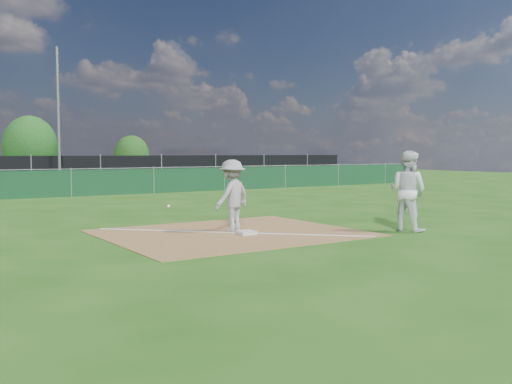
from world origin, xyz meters
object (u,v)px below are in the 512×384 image
at_px(tree_right, 132,156).
at_px(light_pole, 58,117).
at_px(first_base, 246,233).
at_px(play_at_first, 232,196).
at_px(car_right, 105,172).
at_px(runner, 408,191).
at_px(tree_mid, 30,146).
at_px(car_mid, 29,173).

bearing_deg(tree_right, light_pole, -128.95).
relative_size(first_base, play_at_first, 0.16).
bearing_deg(first_base, car_right, 78.16).
distance_m(runner, tree_right, 34.78).
height_order(car_right, tree_mid, tree_mid).
bearing_deg(light_pole, play_at_first, -93.57).
bearing_deg(runner, light_pole, -6.50).
height_order(light_pole, tree_mid, light_pole).
relative_size(light_pole, tree_mid, 1.67).
distance_m(first_base, tree_mid, 34.61).
distance_m(light_pole, runner, 24.13).
bearing_deg(play_at_first, first_base, -90.90).
relative_size(car_mid, tree_right, 1.23).
distance_m(car_right, tree_mid, 8.52).
xyz_separation_m(light_pole, car_mid, (-0.64, 4.96, -3.31)).
distance_m(play_at_first, tree_right, 33.39).
bearing_deg(play_at_first, runner, -31.56).
height_order(light_pole, car_right, light_pole).
bearing_deg(car_mid, car_right, -73.85).
relative_size(first_base, tree_right, 0.12).
distance_m(play_at_first, runner, 4.46).
xyz_separation_m(play_at_first, car_right, (5.61, 26.12, -0.24)).
relative_size(first_base, runner, 0.20).
xyz_separation_m(light_pole, play_at_first, (-1.34, -21.48, -3.08)).
bearing_deg(car_right, play_at_first, 167.34).
relative_size(car_right, tree_mid, 0.96).
height_order(play_at_first, car_mid, play_at_first).
relative_size(first_base, tree_mid, 0.09).
bearing_deg(runner, tree_right, -22.30).
distance_m(light_pole, car_mid, 6.00).
xyz_separation_m(light_pole, car_right, (4.27, 4.63, -3.32)).
relative_size(runner, tree_right, 0.61).
relative_size(runner, car_right, 0.44).
distance_m(tree_mid, tree_right, 7.70).
bearing_deg(play_at_first, light_pole, 86.43).
bearing_deg(first_base, tree_right, 73.28).
relative_size(play_at_first, runner, 1.24).
height_order(play_at_first, tree_mid, tree_mid).
distance_m(runner, car_mid, 28.94).
height_order(car_mid, car_right, car_mid).
bearing_deg(first_base, car_mid, 88.51).
bearing_deg(car_right, car_mid, 85.66).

